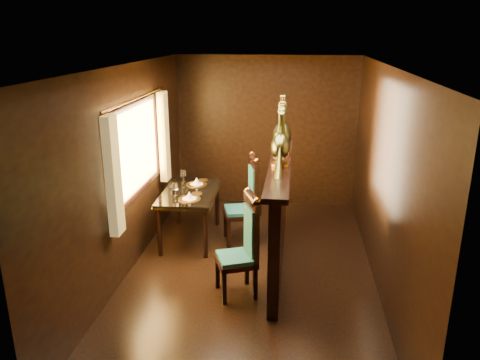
% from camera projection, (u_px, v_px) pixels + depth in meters
% --- Properties ---
extents(ground, '(5.00, 5.00, 0.00)m').
position_uv_depth(ground, '(251.00, 272.00, 5.82)').
color(ground, black).
rests_on(ground, ground).
extents(room_shell, '(3.04, 5.04, 2.52)m').
position_uv_depth(room_shell, '(244.00, 148.00, 5.37)').
color(room_shell, black).
rests_on(room_shell, ground).
extents(partition, '(0.26, 2.70, 1.36)m').
position_uv_depth(partition, '(279.00, 211.00, 5.85)').
color(partition, black).
rests_on(partition, ground).
extents(dining_table, '(0.78, 1.26, 0.93)m').
position_uv_depth(dining_table, '(189.00, 196.00, 6.54)').
color(dining_table, black).
rests_on(dining_table, ground).
extents(chair_left, '(0.57, 0.58, 1.21)m').
position_uv_depth(chair_left, '(246.00, 242.00, 5.19)').
color(chair_left, black).
rests_on(chair_left, ground).
extents(chair_right, '(0.56, 0.58, 1.27)m').
position_uv_depth(chair_right, '(248.00, 197.00, 6.49)').
color(chair_right, black).
rests_on(chair_right, ground).
extents(peacock_left, '(0.23, 0.61, 0.73)m').
position_uv_depth(peacock_left, '(281.00, 135.00, 5.35)').
color(peacock_left, '#1A502F').
rests_on(peacock_left, partition).
extents(peacock_right, '(0.24, 0.65, 0.78)m').
position_uv_depth(peacock_right, '(282.00, 124.00, 5.85)').
color(peacock_right, '#1A502F').
rests_on(peacock_right, partition).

